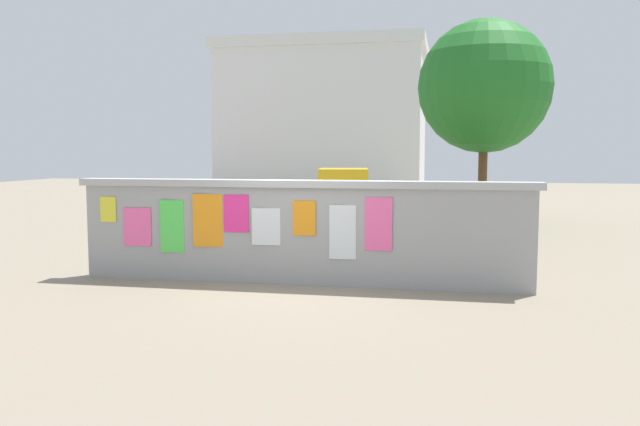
{
  "coord_description": "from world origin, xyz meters",
  "views": [
    {
      "loc": [
        2.5,
        -10.78,
        2.29
      ],
      "look_at": [
        0.06,
        1.53,
        1.09
      ],
      "focal_mm": 36.46,
      "sensor_mm": 36.0,
      "label": 1
    }
  ],
  "objects_px": {
    "bicycle_far": "(183,245)",
    "person_bystander": "(387,220)",
    "person_walking": "(492,220)",
    "tree_roadside": "(485,87)",
    "motorcycle": "(282,243)",
    "auto_rickshaw_truck": "(383,207)",
    "bicycle_near": "(209,228)"
  },
  "relations": [
    {
      "from": "bicycle_far",
      "to": "person_bystander",
      "type": "relative_size",
      "value": 1.05
    },
    {
      "from": "person_walking",
      "to": "tree_roadside",
      "type": "distance_m",
      "value": 8.85
    },
    {
      "from": "motorcycle",
      "to": "tree_roadside",
      "type": "xyz_separation_m",
      "value": [
        4.25,
        8.58,
        3.8
      ]
    },
    {
      "from": "person_walking",
      "to": "tree_roadside",
      "type": "bearing_deg",
      "value": 88.48
    },
    {
      "from": "auto_rickshaw_truck",
      "to": "person_walking",
      "type": "xyz_separation_m",
      "value": [
        2.42,
        -3.47,
        0.09
      ]
    },
    {
      "from": "bicycle_near",
      "to": "person_bystander",
      "type": "bearing_deg",
      "value": -32.99
    },
    {
      "from": "person_bystander",
      "to": "person_walking",
      "type": "bearing_deg",
      "value": 14.51
    },
    {
      "from": "auto_rickshaw_truck",
      "to": "tree_roadside",
      "type": "distance_m",
      "value": 6.39
    },
    {
      "from": "tree_roadside",
      "to": "person_walking",
      "type": "bearing_deg",
      "value": -91.52
    },
    {
      "from": "motorcycle",
      "to": "bicycle_near",
      "type": "relative_size",
      "value": 1.14
    },
    {
      "from": "person_walking",
      "to": "bicycle_near",
      "type": "bearing_deg",
      "value": 158.96
    },
    {
      "from": "bicycle_far",
      "to": "tree_roadside",
      "type": "relative_size",
      "value": 0.27
    },
    {
      "from": "motorcycle",
      "to": "tree_roadside",
      "type": "relative_size",
      "value": 0.3
    },
    {
      "from": "auto_rickshaw_truck",
      "to": "bicycle_far",
      "type": "bearing_deg",
      "value": -135.32
    },
    {
      "from": "person_bystander",
      "to": "auto_rickshaw_truck",
      "type": "bearing_deg",
      "value": 96.73
    },
    {
      "from": "motorcycle",
      "to": "person_walking",
      "type": "height_order",
      "value": "person_walking"
    },
    {
      "from": "auto_rickshaw_truck",
      "to": "tree_roadside",
      "type": "relative_size",
      "value": 0.6
    },
    {
      "from": "bicycle_near",
      "to": "tree_roadside",
      "type": "bearing_deg",
      "value": 39.21
    },
    {
      "from": "auto_rickshaw_truck",
      "to": "bicycle_far",
      "type": "distance_m",
      "value": 5.31
    },
    {
      "from": "bicycle_near",
      "to": "tree_roadside",
      "type": "xyz_separation_m",
      "value": [
        6.92,
        5.64,
        3.9
      ]
    },
    {
      "from": "auto_rickshaw_truck",
      "to": "person_walking",
      "type": "bearing_deg",
      "value": -55.09
    },
    {
      "from": "person_bystander",
      "to": "tree_roadside",
      "type": "xyz_separation_m",
      "value": [
        2.17,
        8.72,
        3.28
      ]
    },
    {
      "from": "auto_rickshaw_truck",
      "to": "motorcycle",
      "type": "xyz_separation_m",
      "value": [
        -1.61,
        -3.83,
        -0.44
      ]
    },
    {
      "from": "auto_rickshaw_truck",
      "to": "bicycle_far",
      "type": "height_order",
      "value": "auto_rickshaw_truck"
    },
    {
      "from": "auto_rickshaw_truck",
      "to": "motorcycle",
      "type": "relative_size",
      "value": 1.98
    },
    {
      "from": "auto_rickshaw_truck",
      "to": "person_walking",
      "type": "height_order",
      "value": "auto_rickshaw_truck"
    },
    {
      "from": "bicycle_near",
      "to": "person_walking",
      "type": "xyz_separation_m",
      "value": [
        6.7,
        -2.58,
        0.62
      ]
    },
    {
      "from": "bicycle_near",
      "to": "person_bystander",
      "type": "relative_size",
      "value": 1.03
    },
    {
      "from": "auto_rickshaw_truck",
      "to": "tree_roadside",
      "type": "height_order",
      "value": "tree_roadside"
    },
    {
      "from": "auto_rickshaw_truck",
      "to": "bicycle_near",
      "type": "bearing_deg",
      "value": -168.25
    },
    {
      "from": "motorcycle",
      "to": "bicycle_far",
      "type": "height_order",
      "value": "bicycle_far"
    },
    {
      "from": "auto_rickshaw_truck",
      "to": "person_walking",
      "type": "relative_size",
      "value": 2.33
    }
  ]
}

